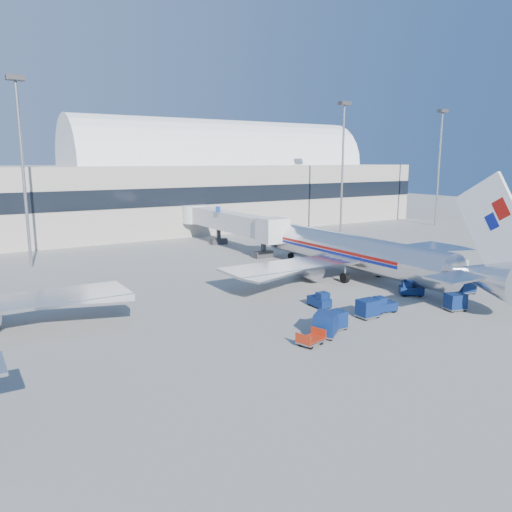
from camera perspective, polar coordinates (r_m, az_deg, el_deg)
ground at (r=47.23m, az=6.19°, el=-5.10°), size 260.00×260.00×0.00m
terminal at (r=92.96m, az=-22.92°, el=6.68°), size 170.00×28.15×21.00m
airliner_main at (r=56.28m, az=11.48°, el=0.40°), size 32.00×37.26×12.07m
jetbridge_near at (r=76.01m, az=-3.54°, el=4.04°), size 4.40×27.50×6.25m
mast_west at (r=66.22m, az=-25.29°, el=11.46°), size 2.00×1.20×22.60m
mast_east at (r=87.71m, az=9.92°, el=11.92°), size 2.00×1.20×22.60m
mast_far_east at (r=105.94m, az=20.29°, el=11.22°), size 2.00×1.20×22.60m
barrier_near at (r=60.84m, az=18.53°, el=-1.55°), size 3.00×0.55×0.90m
barrier_mid at (r=63.37m, az=20.44°, el=-1.19°), size 3.00×0.55×0.90m
barrier_far at (r=65.98m, az=22.21°, el=-0.86°), size 3.00×0.55×0.90m
tug_lead at (r=44.61m, az=14.32°, el=-5.47°), size 2.31×1.37×1.43m
tug_right at (r=50.81m, az=17.24°, el=-3.61°), size 2.45×2.25×1.46m
tug_left at (r=45.01m, az=7.30°, el=-5.03°), size 1.20×2.30×1.48m
cart_train_a at (r=42.79m, az=12.67°, el=-5.83°), size 1.80×1.38×1.57m
cart_train_b at (r=39.40m, az=9.02°, el=-7.22°), size 1.70×1.31×1.49m
cart_train_c at (r=37.80m, az=7.96°, el=-7.70°), size 2.59×2.50×1.82m
cart_solo_near at (r=47.12m, az=21.83°, el=-4.86°), size 1.98×1.70×1.50m
cart_solo_far at (r=53.39m, az=22.86°, el=-3.15°), size 1.96×1.68×1.49m
cart_open_red at (r=36.15m, az=6.28°, el=-9.54°), size 2.23×1.84×0.52m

